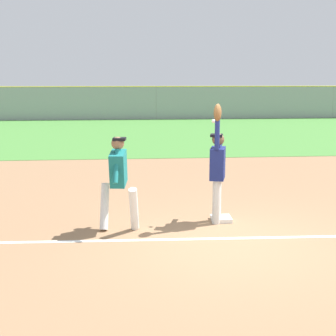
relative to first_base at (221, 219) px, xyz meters
The scene contains 10 objects.
ground_plane 1.15m from the first_base, 93.29° to the right, with size 72.81×72.81×0.00m, color #936D4C.
outfield_grass 13.95m from the first_base, 90.27° to the left, with size 45.90×14.05×0.01m, color #478438.
first_base is the anchor object (origin of this frame).
fielder 1.09m from the first_base, 143.67° to the right, with size 0.37×0.89×2.28m.
runner 2.22m from the first_base, 168.47° to the right, with size 0.74×0.85×1.72m.
baseball 1.90m from the first_base, 145.41° to the left, with size 0.07×0.07×0.07m, color white.
outfield_fence 21.00m from the first_base, 90.18° to the left, with size 45.98×0.08×2.08m.
parked_car_blue 25.15m from the first_base, 98.85° to the left, with size 4.40×2.12×1.25m.
parked_car_tan 25.11m from the first_base, 87.63° to the left, with size 4.54×2.40×1.25m.
parked_car_red 26.16m from the first_base, 75.47° to the left, with size 4.41×2.14×1.25m.
Camera 1 is at (-1.68, -7.46, 2.80)m, focal length 50.01 mm.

